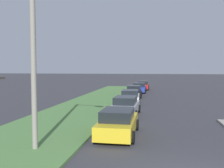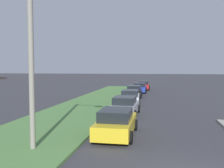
# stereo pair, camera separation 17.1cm
# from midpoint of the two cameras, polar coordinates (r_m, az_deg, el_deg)

# --- Properties ---
(grass_median) EXTENTS (60.00, 6.00, 0.12)m
(grass_median) POSITION_cam_midpoint_polar(r_m,az_deg,el_deg) (19.23, -9.71, -7.15)
(grass_median) COLOR #517F42
(grass_median) RESTS_ON ground
(parked_car_yellow) EXTENTS (4.30, 2.02, 1.47)m
(parked_car_yellow) POSITION_cam_midpoint_polar(r_m,az_deg,el_deg) (13.44, 1.01, -8.96)
(parked_car_yellow) COLOR gold
(parked_car_yellow) RESTS_ON ground
(parked_car_silver) EXTENTS (4.34, 2.10, 1.47)m
(parked_car_silver) POSITION_cam_midpoint_polar(r_m,az_deg,el_deg) (19.23, 2.93, -5.12)
(parked_car_silver) COLOR #B2B5BA
(parked_car_silver) RESTS_ON ground
(parked_car_white) EXTENTS (4.39, 2.20, 1.47)m
(parked_car_white) POSITION_cam_midpoint_polar(r_m,az_deg,el_deg) (24.97, 4.03, -3.09)
(parked_car_white) COLOR silver
(parked_car_white) RESTS_ON ground
(parked_car_black) EXTENTS (4.37, 2.15, 1.47)m
(parked_car_black) POSITION_cam_midpoint_polar(r_m,az_deg,el_deg) (31.42, 4.92, -1.70)
(parked_car_black) COLOR black
(parked_car_black) RESTS_ON ground
(parked_car_blue) EXTENTS (4.30, 2.02, 1.47)m
(parked_car_blue) POSITION_cam_midpoint_polar(r_m,az_deg,el_deg) (37.05, 6.21, -0.89)
(parked_car_blue) COLOR #23389E
(parked_car_blue) RESTS_ON ground
(parked_car_red) EXTENTS (4.32, 2.06, 1.47)m
(parked_car_red) POSITION_cam_midpoint_polar(r_m,az_deg,el_deg) (42.34, 7.08, -0.32)
(parked_car_red) COLOR red
(parked_car_red) RESTS_ON ground
(streetlight) EXTENTS (0.87, 2.85, 7.50)m
(streetlight) POSITION_cam_midpoint_polar(r_m,az_deg,el_deg) (11.02, -16.77, 7.32)
(streetlight) COLOR gray
(streetlight) RESTS_ON ground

